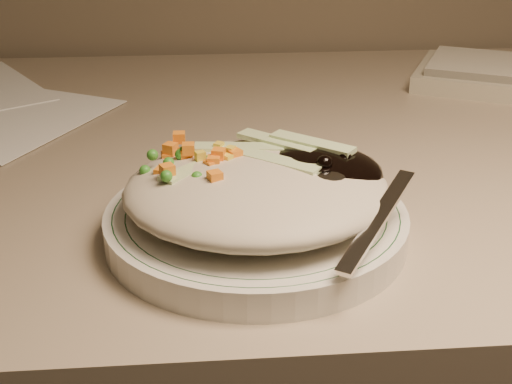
{
  "coord_description": "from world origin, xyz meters",
  "views": [
    {
      "loc": [
        -0.11,
        0.71,
        1.0
      ],
      "look_at": [
        -0.07,
        1.17,
        0.78
      ],
      "focal_mm": 50.0,
      "sensor_mm": 36.0,
      "label": 1
    }
  ],
  "objects": [
    {
      "name": "desk",
      "position": [
        0.0,
        1.38,
        0.54
      ],
      "size": [
        1.4,
        0.7,
        0.74
      ],
      "color": "gray",
      "rests_on": "ground"
    },
    {
      "name": "plate_rim",
      "position": [
        -0.07,
        1.17,
        0.76
      ],
      "size": [
        0.21,
        0.21,
        0.0
      ],
      "color": "#144723",
      "rests_on": "plate"
    },
    {
      "name": "meal",
      "position": [
        -0.07,
        1.17,
        0.78
      ],
      "size": [
        0.21,
        0.19,
        0.05
      ],
      "color": "#B3A891",
      "rests_on": "plate"
    },
    {
      "name": "plate",
      "position": [
        -0.07,
        1.17,
        0.75
      ],
      "size": [
        0.22,
        0.22,
        0.02
      ],
      "primitive_type": "cylinder",
      "color": "silver",
      "rests_on": "desk"
    }
  ]
}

